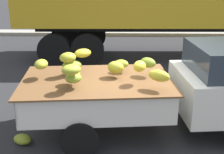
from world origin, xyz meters
TOP-DOWN VIEW (x-y plane):
  - ground at (0.00, 0.00)m, footprint 220.00×220.00m
  - curb_strip at (0.00, 9.18)m, footprint 80.00×0.80m
  - pickup_truck at (1.05, -0.08)m, footprint 5.00×2.19m
  - fallen_banana_bunch_near_tailgate at (-2.19, -0.74)m, footprint 0.41×0.37m

SIDE VIEW (x-z plane):
  - ground at x=0.00m, z-range 0.00..0.00m
  - curb_strip at x=0.00m, z-range 0.00..0.16m
  - fallen_banana_bunch_near_tailgate at x=-2.19m, z-range 0.00..0.18m
  - pickup_truck at x=1.05m, z-range 0.03..1.73m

